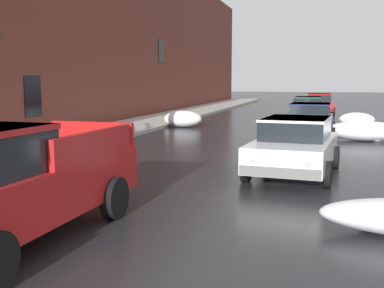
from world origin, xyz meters
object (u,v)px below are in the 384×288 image
sedan_green_parked_far_down_block (308,109)px  sedan_red_queued_behind_truck (319,103)px  sedan_darkblue_parked_kerbside_mid (310,120)px  pickup_truck_red_approaching_near_lane (3,185)px  sedan_white_parked_kerbside_close (295,145)px

sedan_green_parked_far_down_block → sedan_red_queued_behind_truck: size_ratio=0.96×
sedan_green_parked_far_down_block → sedan_red_queued_behind_truck: bearing=85.7°
sedan_darkblue_parked_kerbside_mid → sedan_red_queued_behind_truck: same height
sedan_darkblue_parked_kerbside_mid → sedan_red_queued_behind_truck: bearing=89.6°
pickup_truck_red_approaching_near_lane → sedan_green_parked_far_down_block: size_ratio=1.20×
sedan_darkblue_parked_kerbside_mid → sedan_white_parked_kerbside_close: bearing=-90.7°
sedan_green_parked_far_down_block → sedan_red_queued_behind_truck: same height
pickup_truck_red_approaching_near_lane → sedan_darkblue_parked_kerbside_mid: size_ratio=1.20×
pickup_truck_red_approaching_near_lane → sedan_white_parked_kerbside_close: 7.39m
pickup_truck_red_approaching_near_lane → sedan_darkblue_parked_kerbside_mid: 14.75m
sedan_white_parked_kerbside_close → sedan_green_parked_far_down_block: same height
sedan_white_parked_kerbside_close → sedan_red_queued_behind_truck: size_ratio=0.95×
sedan_white_parked_kerbside_close → sedan_darkblue_parked_kerbside_mid: bearing=89.3°
sedan_white_parked_kerbside_close → sedan_darkblue_parked_kerbside_mid: same height
pickup_truck_red_approaching_near_lane → sedan_red_queued_behind_truck: bearing=82.4°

